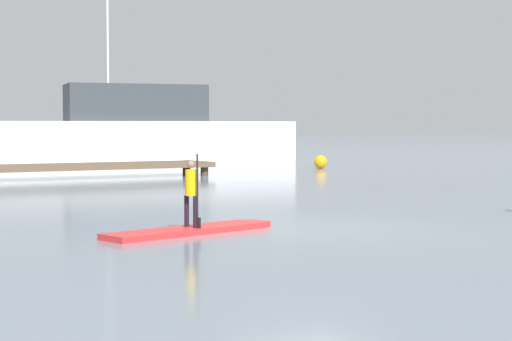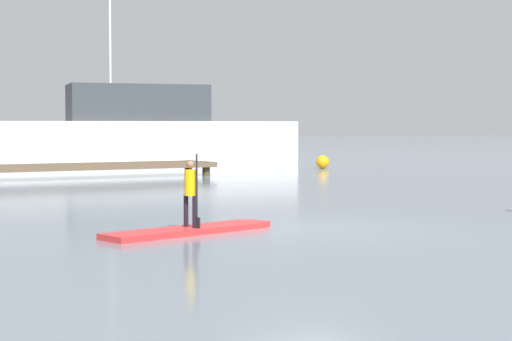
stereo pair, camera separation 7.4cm
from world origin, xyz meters
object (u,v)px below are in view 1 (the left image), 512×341
(paddleboard_near, at_px, (191,230))
(fishing_boat_white_large, at_px, (141,131))
(paddler_child_solo, at_px, (191,190))
(mooring_buoy_far, at_px, (321,162))

(paddleboard_near, relative_size, fishing_boat_white_large, 0.20)
(paddler_child_solo, xyz_separation_m, fishing_boat_white_large, (11.47, 29.27, 0.80))
(paddleboard_near, xyz_separation_m, mooring_buoy_far, (14.57, 17.21, 0.23))
(fishing_boat_white_large, bearing_deg, mooring_buoy_far, -75.60)
(mooring_buoy_far, bearing_deg, fishing_boat_white_large, 104.40)
(paddleboard_near, height_order, paddler_child_solo, paddler_child_solo)
(paddler_child_solo, bearing_deg, mooring_buoy_far, 49.77)
(fishing_boat_white_large, bearing_deg, paddler_child_solo, -111.41)
(mooring_buoy_far, bearing_deg, paddleboard_near, -130.26)
(fishing_boat_white_large, bearing_deg, paddleboard_near, -111.42)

